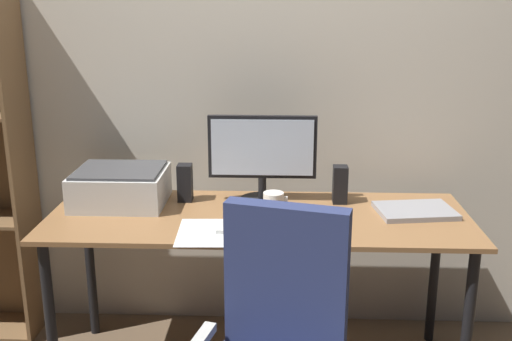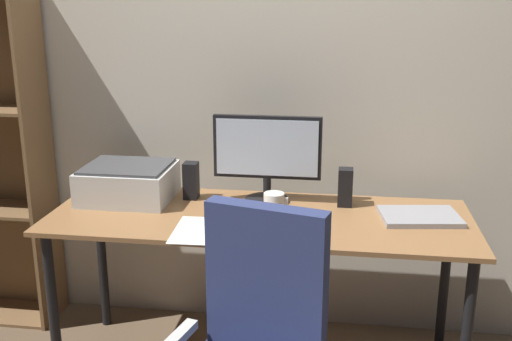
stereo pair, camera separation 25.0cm
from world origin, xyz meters
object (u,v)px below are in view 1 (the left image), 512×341
object	(u,v)px
desk	(259,233)
monitor	(262,153)
coffee_mug	(274,204)
speaker_left	(185,183)
laptop	(415,211)
speaker_right	(340,185)
mouse	(313,229)
keyboard	(254,228)
printer	(120,186)

from	to	relation	value
desk	monitor	size ratio (longest dim) A/B	3.72
coffee_mug	speaker_left	xyz separation A→B (m)	(-0.40, 0.17, 0.03)
laptop	speaker_right	bearing A→B (deg)	149.83
speaker_left	mouse	bearing A→B (deg)	-33.23
monitor	laptop	distance (m)	0.71
desk	speaker_left	world-z (taller)	speaker_left
monitor	mouse	xyz separation A→B (m)	(0.21, -0.37, -0.21)
laptop	keyboard	bearing A→B (deg)	-169.53
desk	speaker_left	bearing A→B (deg)	152.41
coffee_mug	speaker_right	world-z (taller)	speaker_right
coffee_mug	laptop	distance (m)	0.61
monitor	laptop	size ratio (longest dim) A/B	1.50
mouse	speaker_right	distance (m)	0.40
monitor	keyboard	world-z (taller)	monitor
mouse	coffee_mug	bearing A→B (deg)	143.43
keyboard	speaker_left	distance (m)	0.49
desk	coffee_mug	xyz separation A→B (m)	(0.06, 0.00, 0.13)
desk	mouse	world-z (taller)	mouse
mouse	laptop	size ratio (longest dim) A/B	0.30
coffee_mug	printer	distance (m)	0.70
coffee_mug	laptop	bearing A→B (deg)	4.53
laptop	speaker_right	size ratio (longest dim) A/B	1.88
laptop	speaker_right	world-z (taller)	speaker_right
keyboard	coffee_mug	distance (m)	0.20
mouse	speaker_right	size ratio (longest dim) A/B	0.56
monitor	keyboard	size ratio (longest dim) A/B	1.66
monitor	coffee_mug	distance (m)	0.26
coffee_mug	monitor	bearing A→B (deg)	106.43
desk	mouse	distance (m)	0.31
laptop	printer	world-z (taller)	printer
coffee_mug	laptop	size ratio (longest dim) A/B	0.32
mouse	coffee_mug	distance (m)	0.25
keyboard	speaker_left	bearing A→B (deg)	134.69
monitor	coffee_mug	world-z (taller)	monitor
desk	keyboard	distance (m)	0.20
mouse	coffee_mug	xyz separation A→B (m)	(-0.16, 0.19, 0.03)
mouse	coffee_mug	world-z (taller)	coffee_mug
monitor	mouse	distance (m)	0.48
mouse	laptop	world-z (taller)	mouse
speaker_left	keyboard	bearing A→B (deg)	-47.36
keyboard	printer	distance (m)	0.68
speaker_left	speaker_right	world-z (taller)	same
mouse	laptop	bearing A→B (deg)	42.23
coffee_mug	printer	size ratio (longest dim) A/B	0.26
desk	laptop	world-z (taller)	laptop
desk	speaker_right	bearing A→B (deg)	26.30
laptop	speaker_left	xyz separation A→B (m)	(-1.01, 0.13, 0.07)
keyboard	mouse	xyz separation A→B (m)	(0.23, -0.01, 0.01)
keyboard	desk	bearing A→B (deg)	88.10
monitor	laptop	world-z (taller)	monitor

